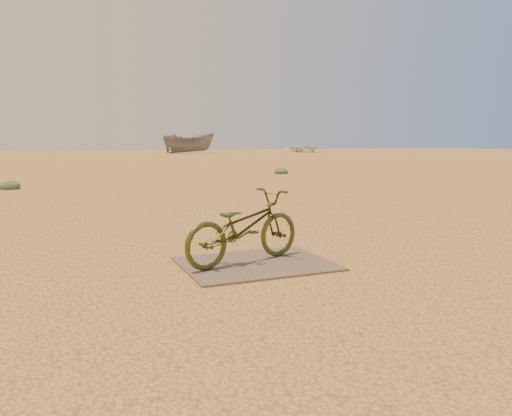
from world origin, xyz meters
name	(u,v)px	position (x,y,z in m)	size (l,w,h in m)	color
ground	(249,253)	(0.00, 0.00, 0.00)	(120.00, 120.00, 0.00)	#E0A754
plywood_board	(256,264)	(-0.14, -0.56, 0.01)	(1.55, 1.20, 0.02)	brown
bicycle	(244,227)	(-0.26, -0.51, 0.40)	(0.51, 1.46, 0.76)	#3C481C
boat_mid_right	(189,143)	(11.06, 43.55, 1.00)	(1.94, 5.17, 2.00)	slate
boat_far_right	(304,148)	(23.94, 43.24, 0.49)	(3.35, 4.69, 0.97)	silver
kale_a	(10,189)	(-3.09, 9.60, 0.00)	(0.53, 0.53, 0.29)	#536B4A
kale_b	(281,174)	(6.33, 12.33, 0.00)	(0.55, 0.55, 0.30)	#536B4A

